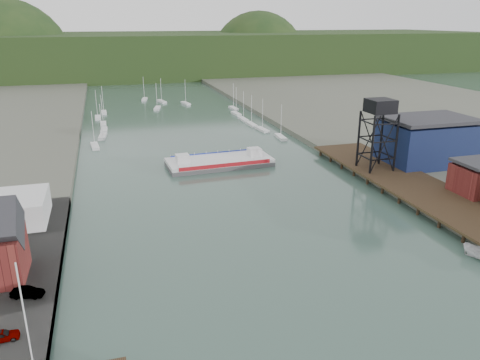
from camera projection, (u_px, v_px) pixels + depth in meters
east_pier at (416, 187)px, 97.11m from camera, size 14.00×70.00×2.45m
flagpole at (25, 318)px, 45.01m from camera, size 0.16×0.16×12.00m
lift_tower at (380, 110)px, 103.91m from camera, size 6.50×6.50×16.00m
blue_shed at (427, 141)px, 112.48m from camera, size 20.50×14.50×11.30m
marina_sailboats at (173, 118)px, 172.73m from camera, size 57.71×92.65×0.90m
distant_hills at (131, 57)px, 316.28m from camera, size 500.00×120.00×80.00m
chain_ferry at (219, 162)px, 117.05m from camera, size 26.45×11.78×3.74m
car_west_a at (1, 336)px, 50.84m from camera, size 3.86×1.77×1.28m
car_west_b at (27, 292)px, 58.86m from camera, size 4.22×2.40×1.32m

